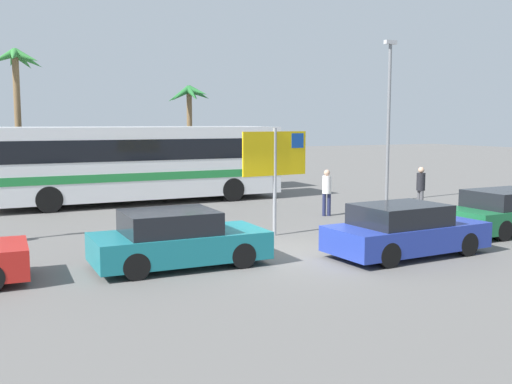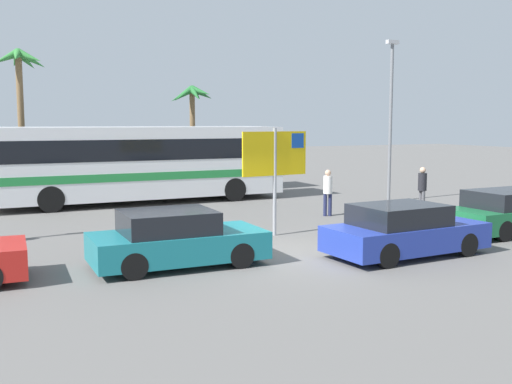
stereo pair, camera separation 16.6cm
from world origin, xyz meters
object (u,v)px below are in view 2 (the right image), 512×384
Objects in this scene: car_blue at (404,231)px; car_green at (512,212)px; ferry_sign at (276,158)px; bus_front_coach at (140,160)px; pedestrian_near_sign at (422,186)px; pedestrian_by_bus at (328,189)px; bus_rear_coach at (141,156)px; car_teal at (175,239)px.

car_green is (5.04, 1.08, 0.00)m from car_blue.
ferry_sign reaches higher than car_blue.
car_blue is at bearing -75.15° from bus_front_coach.
car_green is 2.60× the size of pedestrian_near_sign.
ferry_sign is 0.75× the size of car_blue.
ferry_sign is 0.72× the size of car_green.
pedestrian_near_sign is (0.39, 4.47, 0.37)m from car_green.
pedestrian_near_sign is at bearing -39.30° from bus_front_coach.
pedestrian_near_sign is at bearing 83.85° from car_green.
car_blue is 2.53× the size of pedestrian_by_bus.
bus_rear_coach is 2.73× the size of car_green.
car_green is (8.42, -11.68, -1.15)m from bus_front_coach.
bus_front_coach is 7.22× the size of pedestrian_by_bus.
car_blue and car_green have the same top height.
car_teal is at bearing -101.82° from bus_rear_coach.
bus_rear_coach is at bearing -137.17° from pedestrian_by_bus.
bus_rear_coach is 16.39m from car_blue.
ferry_sign is at bearing 32.48° from car_teal.
pedestrian_by_bus is (4.24, -9.81, -0.80)m from bus_rear_coach.
ferry_sign is 4.53m from car_blue.
car_teal is 5.74m from car_blue.
pedestrian_near_sign is (10.97, 4.08, 0.37)m from car_teal.
pedestrian_by_bus is (1.77, 6.35, 0.35)m from car_blue.
car_blue is at bearing -72.77° from ferry_sign.
pedestrian_by_bus is at bearing -51.17° from bus_front_coach.
car_teal is (-2.16, -11.29, -1.15)m from bus_front_coach.
car_green is at bearing 51.18° from pedestrian_by_bus.
bus_front_coach reaches higher than car_green.
ferry_sign reaches higher than car_teal.
car_green is 6.22m from pedestrian_by_bus.
pedestrian_by_bus is (-3.27, 5.28, 0.35)m from car_green.
bus_front_coach is 3.53m from bus_rear_coach.
car_green is (10.58, -0.40, 0.00)m from car_teal.
bus_front_coach is 2.73× the size of car_green.
car_teal is 2.42× the size of pedestrian_by_bus.
bus_front_coach reaches higher than car_teal.
ferry_sign reaches higher than pedestrian_near_sign.
car_green is at bearing -1.18° from car_teal.
bus_front_coach is at bearing 102.17° from car_blue.
bus_front_coach is 8.26m from pedestrian_by_bus.
car_green is (6.67, -2.80, -1.69)m from ferry_sign.
ferry_sign is (1.75, -8.89, 0.54)m from bus_front_coach.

